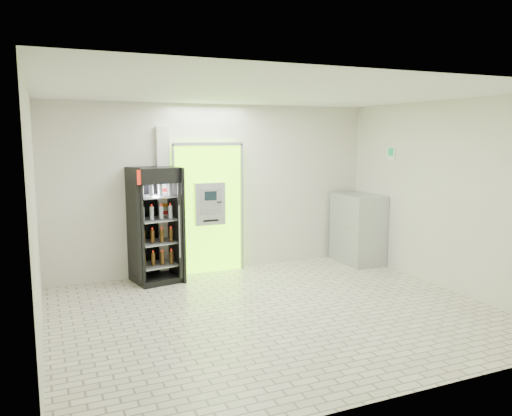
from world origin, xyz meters
TOP-DOWN VIEW (x-y plane):
  - ground at (0.00, 0.00)m, footprint 6.00×6.00m
  - room_shell at (0.00, 0.00)m, footprint 6.00×6.00m
  - atm_assembly at (-0.20, 2.41)m, footprint 1.30×0.24m
  - pillar at (-0.98, 2.45)m, footprint 0.22×0.11m
  - beverage_cooler at (-1.20, 2.18)m, footprint 0.84×0.80m
  - steel_cabinet at (2.66, 1.90)m, footprint 0.67×1.00m
  - exit_sign at (2.99, 1.40)m, footprint 0.02×0.22m

SIDE VIEW (x-z plane):
  - ground at x=0.00m, z-range 0.00..0.00m
  - steel_cabinet at x=2.66m, z-range 0.00..1.33m
  - beverage_cooler at x=-1.20m, z-range -0.04..1.89m
  - atm_assembly at x=-0.20m, z-range 0.01..2.34m
  - pillar at x=-0.98m, z-range 0.00..2.60m
  - room_shell at x=0.00m, z-range -1.16..4.84m
  - exit_sign at x=2.99m, z-range 1.99..2.25m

